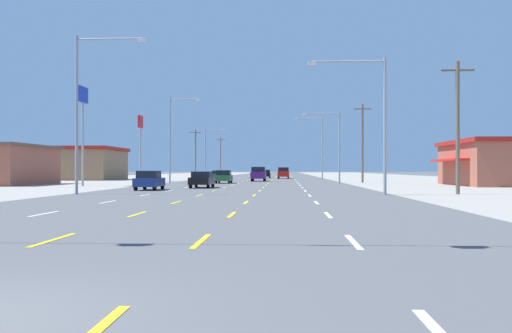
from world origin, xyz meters
name	(u,v)px	position (x,y,z in m)	size (l,w,h in m)	color
ground_plane	(256,182)	(0.00, 66.00, 0.00)	(572.00, 572.00, 0.00)	#4C4C4F
lot_apron_left	(67,182)	(-24.75, 66.00, 0.00)	(28.00, 440.00, 0.01)	gray
lot_apron_right	(452,182)	(24.75, 66.00, 0.00)	(28.00, 440.00, 0.01)	gray
lane_markings	(266,178)	(0.00, 104.50, 0.01)	(10.64, 227.60, 0.01)	white
hatchback_far_left_nearest	(149,180)	(-7.10, 38.17, 0.78)	(1.72, 3.90, 1.54)	navy
sedan_inner_left_near	(202,179)	(-3.71, 43.79, 0.76)	(1.80, 4.50, 1.46)	black
hatchback_inner_left_mid	(224,177)	(-3.49, 59.83, 0.78)	(1.72, 3.90, 1.54)	#235B2D
suv_center_turn_midfar	(259,174)	(0.05, 71.41, 1.03)	(1.98, 4.90, 1.98)	#4C196B
sedan_far_left_far	(218,175)	(-6.92, 82.81, 0.76)	(1.80, 4.50, 1.46)	#235B2D
suv_inner_right_farther	(283,173)	(3.43, 92.29, 1.03)	(1.98, 4.90, 1.98)	red
hatchback_center_turn_farthest	(266,174)	(0.14, 98.28, 0.78)	(1.72, 3.90, 1.54)	black
storefront_left_row_2	(83,163)	(-27.97, 80.36, 2.57)	(11.39, 13.30, 5.09)	#8C6B4C
pole_sign_left_row_1	(83,110)	(-16.24, 48.36, 7.51)	(0.24, 2.37, 9.81)	gray
pole_sign_left_row_2	(140,132)	(-15.96, 69.40, 6.76)	(0.24, 1.99, 8.97)	gray
streetlight_left_row_0	(84,102)	(-9.67, 30.65, 6.14)	(4.76, 0.26, 10.57)	gray
streetlight_right_row_0	(375,113)	(9.54, 30.65, 5.32)	(5.06, 0.26, 8.91)	gray
streetlight_left_row_1	(173,134)	(-9.80, 60.88, 5.91)	(3.82, 0.26, 10.34)	gray
streetlight_right_row_1	(335,141)	(9.60, 60.88, 5.07)	(4.62, 0.26, 8.53)	gray
streetlight_left_row_2	(208,149)	(-9.78, 91.10, 5.10)	(3.64, 0.26, 8.81)	gray
streetlight_right_row_2	(319,143)	(9.64, 91.10, 6.26)	(4.99, 0.26, 10.74)	gray
utility_pole_right_row_0	(458,125)	(15.18, 32.00, 4.62)	(2.20, 0.26, 8.85)	brown
utility_pole_right_row_1	(362,142)	(13.34, 64.29, 5.07)	(2.20, 0.26, 9.76)	brown
utility_pole_left_row_2	(195,153)	(-13.89, 103.48, 4.92)	(2.20, 0.26, 9.45)	brown
utility_pole_left_row_3	(221,156)	(-13.20, 140.57, 5.20)	(2.20, 0.26, 10.01)	brown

